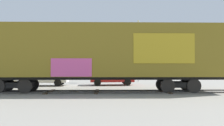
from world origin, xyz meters
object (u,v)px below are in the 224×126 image
parked_car_white (41,76)px  parked_car_red (112,76)px  freight_car (97,53)px  flagpole (137,44)px

parked_car_white → parked_car_red: parked_car_white is taller
freight_car → flagpole: bearing=67.2°
flagpole → parked_car_red: bearing=-123.3°
freight_car → parked_car_red: bearing=77.4°
freight_car → parked_car_white: bearing=132.1°
freight_car → parked_car_white: (-5.06, 5.60, -1.74)m
flagpole → parked_car_red: size_ratio=1.79×
freight_car → parked_car_red: (1.34, 6.03, -1.79)m
freight_car → parked_car_white: size_ratio=3.77×
parked_car_red → freight_car: bearing=-102.6°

